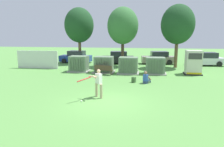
% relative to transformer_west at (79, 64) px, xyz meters
% --- Properties ---
extents(ground_plane, '(96.00, 96.00, 0.00)m').
position_rel_transformer_west_xyz_m(ground_plane, '(4.62, -9.24, -0.79)').
color(ground_plane, '#5B9947').
extents(fence_panel, '(4.80, 0.12, 2.00)m').
position_rel_transformer_west_xyz_m(fence_panel, '(-5.26, 1.26, 0.21)').
color(fence_panel, silver).
rests_on(fence_panel, ground).
extents(transformer_west, '(2.10, 1.70, 1.62)m').
position_rel_transformer_west_xyz_m(transformer_west, '(0.00, 0.00, 0.00)').
color(transformer_west, '#9E9B93').
rests_on(transformer_west, ground).
extents(transformer_mid_west, '(2.10, 1.70, 1.62)m').
position_rel_transformer_west_xyz_m(transformer_mid_west, '(2.65, -0.11, 0.00)').
color(transformer_mid_west, '#9E9B93').
rests_on(transformer_mid_west, ground).
extents(transformer_mid_east, '(2.10, 1.70, 1.62)m').
position_rel_transformer_west_xyz_m(transformer_mid_east, '(5.12, -0.30, 0.00)').
color(transformer_mid_east, '#9E9B93').
rests_on(transformer_mid_east, ground).
extents(transformer_east, '(2.10, 1.70, 1.62)m').
position_rel_transformer_west_xyz_m(transformer_east, '(7.71, -0.05, 0.00)').
color(transformer_east, '#9E9B93').
rests_on(transformer_east, ground).
extents(generator_enclosure, '(1.60, 1.40, 2.30)m').
position_rel_transformer_west_xyz_m(generator_enclosure, '(11.28, 0.26, 0.35)').
color(generator_enclosure, '#262626').
rests_on(generator_enclosure, ground).
extents(park_bench, '(1.84, 0.81, 0.92)m').
position_rel_transformer_west_xyz_m(park_bench, '(2.84, -1.31, -0.25)').
color(park_bench, '#4C3828').
rests_on(park_bench, ground).
extents(batter, '(1.27, 1.36, 1.74)m').
position_rel_transformer_west_xyz_m(batter, '(3.93, -8.45, 0.19)').
color(batter, tan).
rests_on(batter, ground).
extents(sports_ball, '(0.09, 0.09, 0.09)m').
position_rel_transformer_west_xyz_m(sports_ball, '(3.16, -9.39, -0.74)').
color(sports_ball, white).
rests_on(sports_ball, ground).
extents(seated_spectator, '(0.68, 0.78, 0.96)m').
position_rel_transformer_west_xyz_m(seated_spectator, '(6.84, -4.19, -0.41)').
color(seated_spectator, '#384C75').
rests_on(seated_spectator, ground).
extents(backpack, '(0.38, 0.36, 0.44)m').
position_rel_transformer_west_xyz_m(backpack, '(5.85, -4.03, -0.57)').
color(backpack, '#4C723F').
rests_on(backpack, ground).
extents(tree_left, '(3.77, 3.77, 7.21)m').
position_rel_transformer_west_xyz_m(tree_left, '(-1.85, 6.21, 4.16)').
color(tree_left, brown).
rests_on(tree_left, ground).
extents(tree_center_left, '(3.64, 3.64, 6.96)m').
position_rel_transformer_west_xyz_m(tree_center_left, '(4.03, 4.49, 3.99)').
color(tree_center_left, '#4C3828').
rests_on(tree_center_left, ground).
extents(tree_center_right, '(3.72, 3.72, 7.11)m').
position_rel_transformer_west_xyz_m(tree_center_right, '(10.23, 4.33, 4.09)').
color(tree_center_right, brown).
rests_on(tree_center_right, ground).
extents(parked_car_leftmost, '(4.29, 2.10, 1.62)m').
position_rel_transformer_west_xyz_m(parked_car_leftmost, '(-2.55, 6.56, -0.04)').
color(parked_car_leftmost, navy).
rests_on(parked_car_leftmost, ground).
extents(parked_car_left_of_center, '(4.38, 2.32, 1.62)m').
position_rel_transformer_west_xyz_m(parked_car_left_of_center, '(3.21, 6.41, -0.04)').
color(parked_car_left_of_center, black).
rests_on(parked_car_left_of_center, ground).
extents(parked_car_right_of_center, '(4.38, 2.32, 1.62)m').
position_rel_transformer_west_xyz_m(parked_car_right_of_center, '(8.44, 7.13, -0.04)').
color(parked_car_right_of_center, gray).
rests_on(parked_car_right_of_center, ground).
extents(parked_car_rightmost, '(4.30, 2.11, 1.62)m').
position_rel_transformer_west_xyz_m(parked_car_rightmost, '(14.18, 6.57, -0.04)').
color(parked_car_rightmost, silver).
rests_on(parked_car_rightmost, ground).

